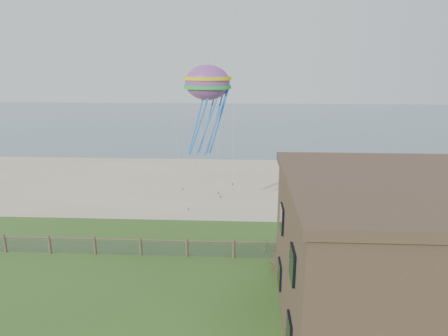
{
  "coord_description": "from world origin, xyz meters",
  "views": [
    {
      "loc": [
        3.56,
        -17.14,
        12.23
      ],
      "look_at": [
        2.28,
        8.0,
        5.41
      ],
      "focal_mm": 32.0,
      "sensor_mm": 36.0,
      "label": 1
    }
  ],
  "objects": [
    {
      "name": "chainlink_fence",
      "position": [
        0.0,
        6.0,
        0.55
      ],
      "size": [
        36.2,
        0.2,
        1.25
      ],
      "primitive_type": null,
      "color": "#493529",
      "rests_on": "ground"
    },
    {
      "name": "ocean",
      "position": [
        0.0,
        66.0,
        0.0
      ],
      "size": [
        160.0,
        68.0,
        0.02
      ],
      "primitive_type": "cube",
      "color": "slate",
      "rests_on": "ground"
    },
    {
      "name": "picnic_table",
      "position": [
        6.15,
        4.42,
        0.36
      ],
      "size": [
        2.02,
        1.75,
        0.72
      ],
      "primitive_type": null,
      "rotation": [
        0.0,
        0.0,
        0.31
      ],
      "color": "brown",
      "rests_on": "ground"
    },
    {
      "name": "octopus_kite",
      "position": [
        0.95,
        11.15,
        8.93
      ],
      "size": [
        3.51,
        2.6,
        6.9
      ],
      "primitive_type": null,
      "rotation": [
        0.0,
        0.0,
        0.07
      ],
      "color": "#F82736"
    },
    {
      "name": "sand_beach",
      "position": [
        0.0,
        22.0,
        0.0
      ],
      "size": [
        72.0,
        20.0,
        0.02
      ],
      "primitive_type": "cube",
      "color": "tan",
      "rests_on": "ground"
    },
    {
      "name": "ground",
      "position": [
        0.0,
        0.0,
        0.0
      ],
      "size": [
        160.0,
        160.0,
        0.0
      ],
      "primitive_type": "plane",
      "color": "#2F571E",
      "rests_on": "ground"
    },
    {
      "name": "motel_deck",
      "position": [
        13.0,
        5.0,
        0.25
      ],
      "size": [
        15.0,
        2.0,
        0.5
      ],
      "primitive_type": "cube",
      "color": "brown",
      "rests_on": "ground"
    }
  ]
}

